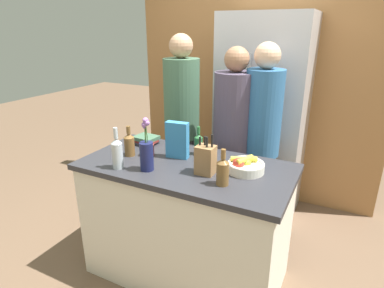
% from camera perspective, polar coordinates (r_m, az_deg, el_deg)
% --- Properties ---
extents(ground_plane, '(14.00, 14.00, 0.00)m').
position_cam_1_polar(ground_plane, '(2.75, -0.96, -21.64)').
color(ground_plane, brown).
extents(kitchen_island, '(1.48, 0.76, 0.93)m').
position_cam_1_polar(kitchen_island, '(2.46, -1.02, -13.52)').
color(kitchen_island, silver).
rests_on(kitchen_island, ground_plane).
extents(back_wall_wood, '(2.68, 0.12, 2.60)m').
position_cam_1_polar(back_wall_wood, '(3.58, 11.15, 11.20)').
color(back_wall_wood, '#9E6B3D').
rests_on(back_wall_wood, ground_plane).
extents(refrigerator, '(0.82, 0.63, 1.96)m').
position_cam_1_polar(refrigerator, '(3.26, 12.32, 4.49)').
color(refrigerator, '#B7B7BC').
rests_on(refrigerator, ground_plane).
extents(fruit_bowl, '(0.24, 0.24, 0.11)m').
position_cam_1_polar(fruit_bowl, '(2.14, 9.42, -3.81)').
color(fruit_bowl, silver).
rests_on(fruit_bowl, kitchen_island).
extents(knife_block, '(0.12, 0.10, 0.27)m').
position_cam_1_polar(knife_block, '(2.07, 2.42, -2.78)').
color(knife_block, olive).
rests_on(knife_block, kitchen_island).
extents(flower_vase, '(0.09, 0.09, 0.36)m').
position_cam_1_polar(flower_vase, '(2.13, -8.09, -1.61)').
color(flower_vase, '#191E4C').
rests_on(flower_vase, kitchen_island).
extents(cereal_box, '(0.17, 0.08, 0.27)m').
position_cam_1_polar(cereal_box, '(2.31, -2.64, 0.69)').
color(cereal_box, teal).
rests_on(cereal_box, kitchen_island).
extents(coffee_mug, '(0.10, 0.09, 0.09)m').
position_cam_1_polar(coffee_mug, '(2.39, -7.65, -1.10)').
color(coffee_mug, '#99332D').
rests_on(coffee_mug, kitchen_island).
extents(book_stack, '(0.20, 0.17, 0.07)m').
position_cam_1_polar(book_stack, '(2.64, -8.16, 0.68)').
color(book_stack, '#232328').
rests_on(book_stack, kitchen_island).
extents(bottle_oil, '(0.07, 0.07, 0.29)m').
position_cam_1_polar(bottle_oil, '(2.20, -13.15, -1.47)').
color(bottle_oil, '#B2BCC1').
rests_on(bottle_oil, kitchen_island).
extents(bottle_vinegar, '(0.08, 0.08, 0.23)m').
position_cam_1_polar(bottle_vinegar, '(1.93, 5.48, -4.79)').
color(bottle_vinegar, brown).
rests_on(bottle_vinegar, kitchen_island).
extents(bottle_wine, '(0.06, 0.06, 0.21)m').
position_cam_1_polar(bottle_wine, '(2.39, 1.15, 0.09)').
color(bottle_wine, '#286633').
rests_on(bottle_wine, kitchen_island).
extents(bottle_water, '(0.08, 0.08, 0.23)m').
position_cam_1_polar(bottle_water, '(2.41, -11.09, -0.01)').
color(bottle_water, brown).
rests_on(bottle_water, kitchen_island).
extents(person_at_sink, '(0.32, 0.32, 1.78)m').
position_cam_1_polar(person_at_sink, '(2.97, -1.81, 4.13)').
color(person_at_sink, '#383842').
rests_on(person_at_sink, ground_plane).
extents(person_in_blue, '(0.34, 0.34, 1.69)m').
position_cam_1_polar(person_in_blue, '(2.72, 7.33, 1.13)').
color(person_in_blue, '#383842').
rests_on(person_in_blue, ground_plane).
extents(person_in_red_tee, '(0.30, 0.30, 1.73)m').
position_cam_1_polar(person_in_red_tee, '(2.69, 12.21, 1.35)').
color(person_in_red_tee, '#383842').
rests_on(person_in_red_tee, ground_plane).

